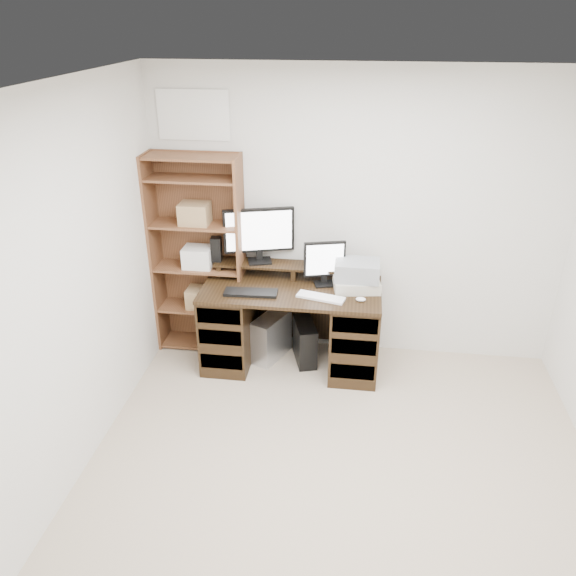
% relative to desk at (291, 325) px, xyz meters
% --- Properties ---
extents(room, '(3.54, 4.04, 2.54)m').
position_rel_desk_xyz_m(room, '(0.50, -1.64, 0.86)').
color(room, '#BBA78E').
rests_on(room, ground).
extents(desk, '(1.50, 0.70, 0.75)m').
position_rel_desk_xyz_m(desk, '(0.00, 0.00, 0.00)').
color(desk, black).
rests_on(desk, ground).
extents(riser_shelf, '(1.40, 0.22, 0.12)m').
position_rel_desk_xyz_m(riser_shelf, '(-0.00, 0.21, 0.45)').
color(riser_shelf, black).
rests_on(riser_shelf, desk).
extents(monitor_wide, '(0.59, 0.23, 0.48)m').
position_rel_desk_xyz_m(monitor_wide, '(-0.31, 0.24, 0.75)').
color(monitor_wide, black).
rests_on(monitor_wide, riser_shelf).
extents(monitor_small, '(0.35, 0.17, 0.38)m').
position_rel_desk_xyz_m(monitor_small, '(0.27, 0.11, 0.57)').
color(monitor_small, black).
rests_on(monitor_small, desk).
extents(speaker, '(0.09, 0.09, 0.22)m').
position_rel_desk_xyz_m(speaker, '(-0.68, 0.20, 0.59)').
color(speaker, black).
rests_on(speaker, riser_shelf).
extents(keyboard_black, '(0.44, 0.17, 0.02)m').
position_rel_desk_xyz_m(keyboard_black, '(-0.31, -0.16, 0.37)').
color(keyboard_black, black).
rests_on(keyboard_black, desk).
extents(keyboard_white, '(0.41, 0.21, 0.02)m').
position_rel_desk_xyz_m(keyboard_white, '(0.26, -0.16, 0.37)').
color(keyboard_white, white).
rests_on(keyboard_white, desk).
extents(mouse, '(0.09, 0.07, 0.03)m').
position_rel_desk_xyz_m(mouse, '(0.58, -0.17, 0.38)').
color(mouse, white).
rests_on(mouse, desk).
extents(printer, '(0.41, 0.34, 0.09)m').
position_rel_desk_xyz_m(printer, '(0.54, 0.05, 0.41)').
color(printer, '#B6B09F').
rests_on(printer, desk).
extents(basket, '(0.36, 0.26, 0.16)m').
position_rel_desk_xyz_m(basket, '(0.54, 0.05, 0.53)').
color(basket, gray).
rests_on(basket, printer).
extents(tower_silver, '(0.34, 0.45, 0.41)m').
position_rel_desk_xyz_m(tower_silver, '(-0.19, 0.07, -0.18)').
color(tower_silver, silver).
rests_on(tower_silver, ground).
extents(tower_black, '(0.26, 0.41, 0.37)m').
position_rel_desk_xyz_m(tower_black, '(0.12, 0.06, -0.20)').
color(tower_black, black).
rests_on(tower_black, ground).
extents(bookshelf, '(0.80, 0.30, 1.80)m').
position_rel_desk_xyz_m(bookshelf, '(-0.85, 0.21, 0.53)').
color(bookshelf, brown).
rests_on(bookshelf, ground).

